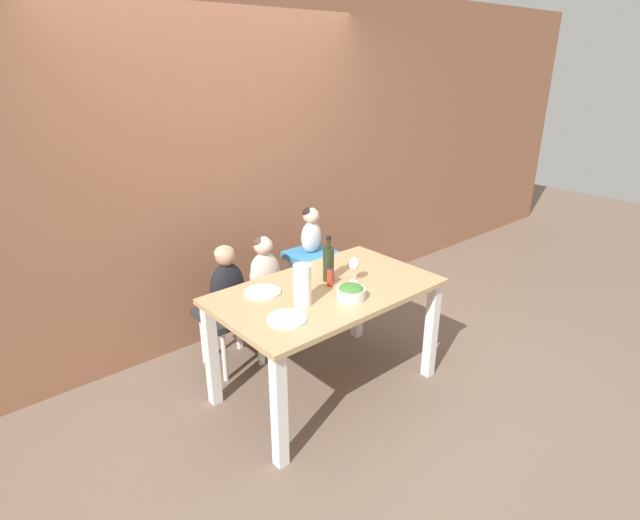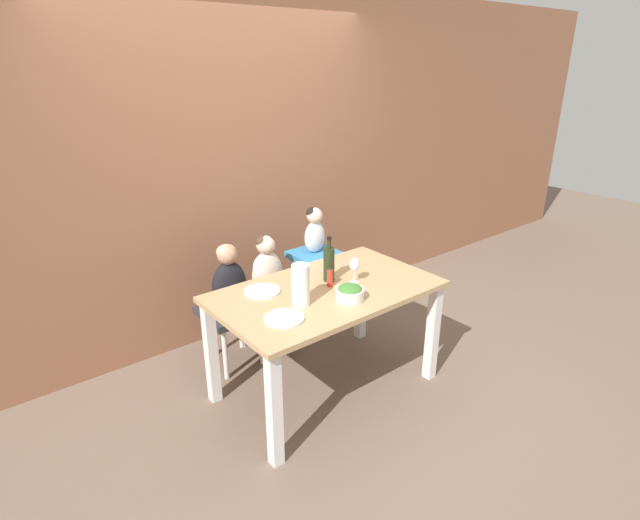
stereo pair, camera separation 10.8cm
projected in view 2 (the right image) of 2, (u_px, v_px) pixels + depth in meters
ground_plane at (326, 387)px, 3.50m from camera, size 14.00×14.00×0.00m
wall_back at (231, 170)px, 3.84m from camera, size 10.00×0.06×2.70m
dining_table at (326, 304)px, 3.26m from camera, size 1.45×0.85×0.76m
chair_far_left at (232, 317)px, 3.66m from camera, size 0.42×0.40×0.45m
chair_far_center at (268, 305)px, 3.85m from camera, size 0.42×0.40×0.45m
chair_right_highchair at (315, 269)px, 4.05m from camera, size 0.36×0.34×0.71m
person_child_left at (229, 278)px, 3.55m from camera, size 0.26×0.16×0.49m
person_child_center at (267, 267)px, 3.73m from camera, size 0.26×0.16×0.49m
person_baby_right at (315, 228)px, 3.92m from camera, size 0.19×0.13×0.37m
wine_bottle at (329, 263)px, 3.30m from camera, size 0.07×0.07×0.31m
paper_towel_roll at (301, 285)px, 2.96m from camera, size 0.11×0.11×0.26m
wine_glass_near at (354, 265)px, 3.26m from camera, size 0.07×0.07×0.17m
salad_bowl_large at (350, 292)px, 3.06m from camera, size 0.18×0.18×0.10m
dinner_plate_front_left at (284, 318)px, 2.84m from camera, size 0.23×0.23×0.01m
dinner_plate_back_left at (262, 291)px, 3.17m from camera, size 0.23×0.23×0.01m
condiment_bottle_hot_sauce at (330, 277)px, 3.23m from camera, size 0.04×0.04×0.13m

